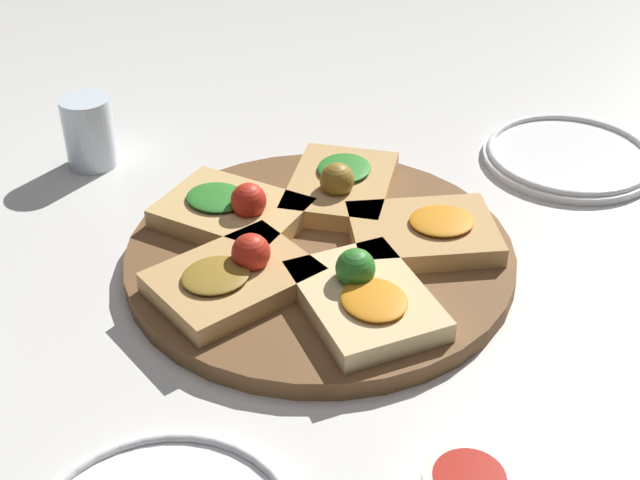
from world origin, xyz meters
TOP-DOWN VIEW (x-y plane):
  - ground_plane at (0.00, 0.00)m, footprint 3.00×3.00m
  - serving_board at (0.00, 0.00)m, footprint 0.41×0.41m
  - focaccia_slice_0 at (-0.04, -0.10)m, footprint 0.16×0.18m
  - focaccia_slice_1 at (0.08, -0.08)m, footprint 0.19×0.19m
  - focaccia_slice_2 at (0.09, 0.05)m, footprint 0.19×0.17m
  - focaccia_slice_3 at (-0.02, 0.11)m, footprint 0.14×0.17m
  - focaccia_slice_4 at (-0.11, 0.01)m, footprint 0.16×0.13m
  - plate_left at (-0.25, 0.29)m, footprint 0.22×0.22m
  - water_glass at (-0.18, -0.31)m, footprint 0.06×0.06m

SIDE VIEW (x-z plane):
  - ground_plane at x=0.00m, z-range 0.00..0.00m
  - plate_left at x=-0.25m, z-range 0.00..0.02m
  - serving_board at x=0.00m, z-range 0.00..0.02m
  - focaccia_slice_3 at x=-0.02m, z-range 0.02..0.05m
  - focaccia_slice_0 at x=-0.04m, z-range 0.01..0.06m
  - focaccia_slice_1 at x=0.08m, z-range 0.01..0.06m
  - focaccia_slice_2 at x=0.09m, z-range 0.01..0.06m
  - focaccia_slice_4 at x=-0.11m, z-range 0.01..0.06m
  - water_glass at x=-0.18m, z-range 0.00..0.09m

